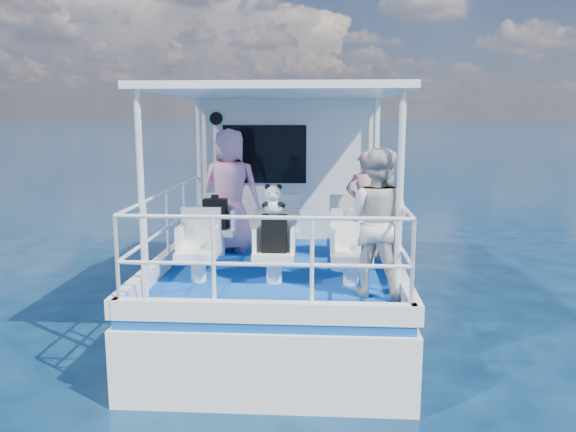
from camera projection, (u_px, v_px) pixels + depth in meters
The scene contains 20 objects.
ground at pixel (281, 322), 7.84m from camera, with size 2000.00×2000.00×0.00m, color #071B35.
hull at pixel (286, 299), 8.83m from camera, with size 3.00×7.00×1.60m, color white.
deck at pixel (286, 246), 8.68m from camera, with size 2.90×6.90×0.10m, color #0B3D98.
cabin at pixel (291, 165), 9.76m from camera, with size 2.85×2.00×2.20m, color white.
canopy at pixel (279, 91), 7.10m from camera, with size 3.00×3.20×0.08m, color white.
canopy_posts at pixel (279, 181), 7.25m from camera, with size 2.77×2.97×2.20m.
railings at pixel (278, 232), 7.04m from camera, with size 2.84×3.59×1.00m, color white, non-canonical shape.
seat_port_fwd at pixel (218, 242), 7.91m from camera, with size 0.48×0.46×0.38m, color white.
seat_center_fwd at pixel (282, 242), 7.85m from camera, with size 0.48×0.46×0.38m, color white.
seat_stbd_fwd at pixel (347, 243), 7.80m from camera, with size 0.48×0.46×0.38m, color white.
seat_port_aft at pixel (198, 265), 6.63m from camera, with size 0.48×0.46×0.38m, color white.
seat_center_aft at pixel (274, 267), 6.57m from camera, with size 0.48×0.46×0.38m, color white.
seat_stbd_aft at pixel (351, 268), 6.52m from camera, with size 0.48×0.46×0.38m, color white.
passenger_port_fwd at pixel (230, 190), 8.07m from camera, with size 0.66×0.47×1.77m, color #ED99BE.
passenger_stbd_fwd at pixel (365, 206), 7.55m from camera, with size 0.54×0.35×1.48m, color pink.
passenger_stbd_aft at pixel (376, 223), 6.02m from camera, with size 0.78×0.61×1.60m, color beige.
backpack_port at pixel (215, 214), 7.80m from camera, with size 0.32×0.18×0.42m, color black.
backpack_center at pixel (274, 234), 6.46m from camera, with size 0.29×0.16×0.43m, color black.
compact_camera at pixel (215, 197), 7.77m from camera, with size 0.10×0.06×0.06m, color black.
panda at pixel (273, 200), 6.41m from camera, with size 0.23×0.19×0.35m, color silver, non-canonical shape.
Camera 1 is at (0.56, -7.45, 2.82)m, focal length 35.00 mm.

